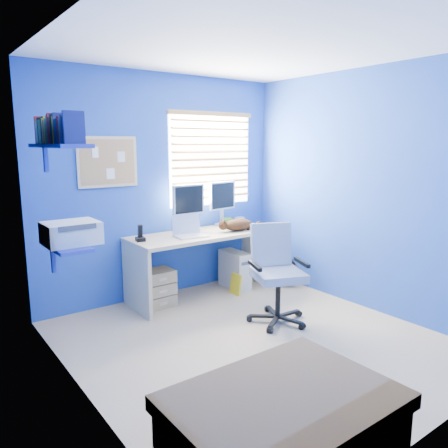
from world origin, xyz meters
TOP-DOWN VIEW (x-y plane):
  - floor at (0.00, 0.00)m, footprint 3.00×3.20m
  - ceiling at (0.00, 0.00)m, footprint 3.00×3.20m
  - wall_back at (0.00, 1.60)m, footprint 3.00×0.01m
  - wall_front at (0.00, -1.60)m, footprint 3.00×0.01m
  - wall_left at (-1.50, 0.00)m, footprint 0.01×3.20m
  - wall_right at (1.50, 0.00)m, footprint 0.01×3.20m
  - desk at (0.30, 1.26)m, footprint 1.71×0.65m
  - laptop at (0.09, 1.17)m, footprint 0.36×0.29m
  - monitor_left at (0.22, 1.43)m, footprint 0.40×0.12m
  - monitor_right at (0.75, 1.51)m, footprint 0.41×0.17m
  - phone at (-0.45, 1.29)m, footprint 0.11×0.13m
  - mug at (0.79, 1.43)m, footprint 0.10×0.09m
  - cd_spindle at (1.04, 1.51)m, footprint 0.13×0.13m
  - cat at (0.71, 1.13)m, footprint 0.41×0.25m
  - tower_pc at (0.77, 1.26)m, footprint 0.20×0.44m
  - drawer_boxes at (-0.29, 1.28)m, footprint 0.35×0.28m
  - yellow_book at (0.63, 1.06)m, footprint 0.03×0.17m
  - backpack at (1.34, 0.93)m, footprint 0.35×0.31m
  - bed_corner at (-0.97, -1.36)m, footprint 1.07×0.76m
  - office_chair at (0.48, 0.23)m, footprint 0.72×0.72m
  - window_blinds at (0.65, 1.57)m, footprint 1.15×0.05m
  - corkboard at (-0.65, 1.58)m, footprint 0.64×0.02m
  - wall_shelves at (-1.35, 0.75)m, footprint 0.42×0.90m

SIDE VIEW (x-z plane):
  - floor at x=0.00m, z-range 0.00..0.00m
  - yellow_book at x=0.63m, z-range 0.00..0.24m
  - backpack at x=1.34m, z-range 0.00..0.34m
  - drawer_boxes at x=-0.29m, z-range 0.00..0.41m
  - tower_pc at x=0.77m, z-range 0.00..0.45m
  - bed_corner at x=-0.97m, z-range 0.00..0.52m
  - office_chair at x=0.48m, z-range -0.12..0.83m
  - desk at x=0.30m, z-range 0.00..0.74m
  - cd_spindle at x=1.04m, z-range 0.74..0.81m
  - mug at x=0.79m, z-range 0.74..0.84m
  - cat at x=0.71m, z-range 0.74..0.88m
  - phone at x=-0.45m, z-range 0.74..0.91m
  - laptop at x=0.09m, z-range 0.74..0.96m
  - monitor_left at x=0.22m, z-range 0.74..1.28m
  - monitor_right at x=0.75m, z-range 0.74..1.28m
  - wall_back at x=0.00m, z-range 0.00..2.50m
  - wall_front at x=0.00m, z-range 0.00..2.50m
  - wall_left at x=-1.50m, z-range 0.00..2.50m
  - wall_right at x=1.50m, z-range 0.00..2.50m
  - wall_shelves at x=-1.35m, z-range 0.91..1.96m
  - corkboard at x=-0.65m, z-range 1.29..1.81m
  - window_blinds at x=0.65m, z-range 1.00..2.10m
  - ceiling at x=0.00m, z-range 2.50..2.50m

